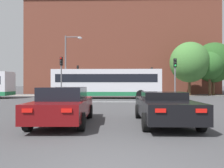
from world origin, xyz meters
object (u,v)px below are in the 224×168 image
object	(u,v)px
traffic_light_far_left	(78,75)
pedestrian_waiting	(131,89)
bus_crossing_lead	(107,83)
traffic_light_far_right	(152,76)
car_roadster_right	(164,107)
traffic_light_near_right	(175,73)
traffic_light_near_left	(61,71)
street_lamp_junction	(68,60)
car_saloon_left	(64,105)

from	to	relation	value
traffic_light_far_left	pedestrian_waiting	world-z (taller)	traffic_light_far_left
bus_crossing_lead	traffic_light_far_right	world-z (taller)	traffic_light_far_right
traffic_light_far_left	traffic_light_far_right	xyz separation A→B (m)	(10.71, 0.49, -0.16)
car_roadster_right	bus_crossing_lead	bearing A→B (deg)	101.35
traffic_light_far_right	traffic_light_near_right	size ratio (longest dim) A/B	1.03
traffic_light_near_right	bus_crossing_lead	bearing A→B (deg)	143.69
traffic_light_near_left	street_lamp_junction	distance (m)	4.21
street_lamp_junction	pedestrian_waiting	xyz separation A→B (m)	(7.56, 7.89, -3.31)
traffic_light_near_left	traffic_light_near_right	xyz separation A→B (m)	(10.59, -0.24, -0.13)
traffic_light_far_left	bus_crossing_lead	bearing A→B (deg)	-54.74
car_saloon_left	traffic_light_far_left	xyz separation A→B (m)	(-3.53, 22.44, 2.15)
traffic_light_near_left	traffic_light_near_right	bearing A→B (deg)	-1.28
traffic_light_near_left	traffic_light_near_right	distance (m)	10.59
car_saloon_left	traffic_light_far_left	bearing A→B (deg)	97.32
bus_crossing_lead	traffic_light_near_right	world-z (taller)	traffic_light_near_right
bus_crossing_lead	traffic_light_far_right	distance (m)	9.30
car_roadster_right	traffic_light_far_left	xyz separation A→B (m)	(-7.60, 22.39, 2.22)
car_saloon_left	pedestrian_waiting	size ratio (longest dim) A/B	2.80
street_lamp_junction	traffic_light_near_left	bearing A→B (deg)	-86.98
traffic_light_far_left	traffic_light_far_right	distance (m)	10.73
car_roadster_right	street_lamp_junction	world-z (taller)	street_lamp_junction
car_roadster_right	traffic_light_far_right	size ratio (longest dim) A/B	1.17
traffic_light_near_right	pedestrian_waiting	bearing A→B (deg)	105.02
car_saloon_left	pedestrian_waiting	world-z (taller)	pedestrian_waiting
traffic_light_far_left	street_lamp_junction	bearing A→B (deg)	-88.13
street_lamp_junction	pedestrian_waiting	bearing A→B (deg)	46.21
traffic_light_near_left	bus_crossing_lead	bearing A→B (deg)	48.47
car_saloon_left	traffic_light_near_left	world-z (taller)	traffic_light_near_left
car_roadster_right	traffic_light_far_left	world-z (taller)	traffic_light_far_left
traffic_light_far_left	street_lamp_junction	distance (m)	7.12
traffic_light_far_right	street_lamp_junction	xyz separation A→B (m)	(-10.49, -7.47, 1.56)
car_saloon_left	traffic_light_near_right	bearing A→B (deg)	54.82
traffic_light_far_left	traffic_light_far_right	bearing A→B (deg)	2.64
bus_crossing_lead	traffic_light_far_left	distance (m)	7.85
street_lamp_junction	pedestrian_waiting	world-z (taller)	street_lamp_junction
street_lamp_junction	bus_crossing_lead	bearing A→B (deg)	8.51
traffic_light_far_right	bus_crossing_lead	bearing A→B (deg)	-132.37
traffic_light_far_left	traffic_light_near_left	distance (m)	10.92
traffic_light_far_right	pedestrian_waiting	distance (m)	3.44
traffic_light_near_right	street_lamp_junction	size ratio (longest dim) A/B	0.56
traffic_light_near_left	traffic_light_far_left	bearing A→B (deg)	92.28
bus_crossing_lead	traffic_light_near_left	distance (m)	6.19
traffic_light_near_right	traffic_light_far_right	bearing A→B (deg)	91.51
traffic_light_far_left	traffic_light_near_right	size ratio (longest dim) A/B	1.09
traffic_light_far_right	pedestrian_waiting	size ratio (longest dim) A/B	2.40
car_roadster_right	bus_crossing_lead	size ratio (longest dim) A/B	0.39
traffic_light_far_right	pedestrian_waiting	bearing A→B (deg)	171.89
car_saloon_left	traffic_light_far_right	size ratio (longest dim) A/B	1.17
car_saloon_left	bus_crossing_lead	xyz separation A→B (m)	(0.95, 16.10, 1.01)
street_lamp_junction	pedestrian_waiting	size ratio (longest dim) A/B	4.15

